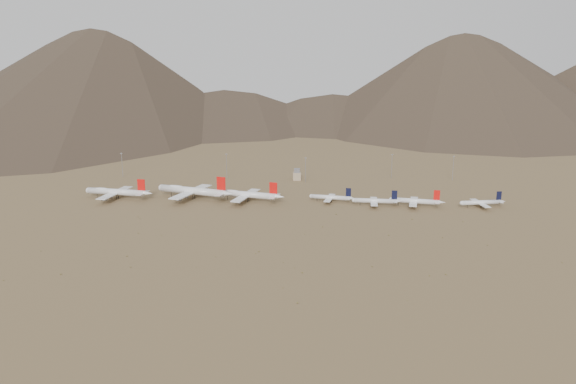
# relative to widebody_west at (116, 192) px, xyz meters

# --- Properties ---
(ground) EXTENTS (3000.00, 3000.00, 0.00)m
(ground) POSITION_rel_widebody_west_xyz_m (129.73, -32.12, -6.72)
(ground) COLOR olive
(ground) RESTS_ON ground
(mountain_ridge) EXTENTS (4400.00, 1000.00, 300.00)m
(mountain_ridge) POSITION_rel_widebody_west_xyz_m (129.73, 867.88, 143.28)
(mountain_ridge) COLOR #443829
(mountain_ridge) RESTS_ON ground
(widebody_west) EXTENTS (65.07, 50.81, 19.48)m
(widebody_west) POSITION_rel_widebody_west_xyz_m (0.00, 0.00, 0.00)
(widebody_west) COLOR white
(widebody_west) RESTS_ON ground
(widebody_centre) EXTENTS (73.92, 58.81, 22.78)m
(widebody_centre) POSITION_rel_widebody_west_xyz_m (68.72, 3.17, 1.14)
(widebody_centre) COLOR white
(widebody_centre) RESTS_ON ground
(widebody_east) EXTENTS (63.26, 49.96, 19.23)m
(widebody_east) POSITION_rel_widebody_west_xyz_m (118.88, -3.34, -0.09)
(widebody_east) COLOR white
(widebody_east) RESTS_ON ground
(narrowbody_a) EXTENTS (40.93, 29.97, 13.65)m
(narrowbody_a) POSITION_rel_widebody_west_xyz_m (193.41, -1.32, -2.28)
(narrowbody_a) COLOR white
(narrowbody_a) RESTS_ON ground
(narrowbody_b) EXTENTS (42.93, 30.93, 14.17)m
(narrowbody_b) POSITION_rel_widebody_west_xyz_m (231.32, -11.99, -2.12)
(narrowbody_b) COLOR white
(narrowbody_b) RESTS_ON ground
(narrowbody_c) EXTENTS (46.58, 34.14, 15.55)m
(narrowbody_c) POSITION_rel_widebody_west_xyz_m (265.21, -12.85, -1.67)
(narrowbody_c) COLOR white
(narrowbody_c) RESTS_ON ground
(narrowbody_d) EXTENTS (40.88, 29.86, 13.60)m
(narrowbody_d) POSITION_rel_widebody_west_xyz_m (321.19, -11.91, -2.30)
(narrowbody_d) COLOR white
(narrowbody_d) RESTS_ON ground
(control_tower) EXTENTS (8.00, 8.00, 12.00)m
(control_tower) POSITION_rel_widebody_west_xyz_m (159.73, 87.88, -1.40)
(control_tower) COLOR tan
(control_tower) RESTS_ON ground
(mast_far_west) EXTENTS (2.00, 0.60, 25.70)m
(mast_far_west) POSITION_rel_widebody_west_xyz_m (-26.77, 94.40, 7.49)
(mast_far_west) COLOR gray
(mast_far_west) RESTS_ON ground
(mast_west) EXTENTS (2.00, 0.60, 25.70)m
(mast_west) POSITION_rel_widebody_west_xyz_m (85.02, 95.18, 7.49)
(mast_west) COLOR gray
(mast_west) RESTS_ON ground
(mast_centre) EXTENTS (2.00, 0.60, 25.70)m
(mast_centre) POSITION_rel_widebody_west_xyz_m (168.63, 77.58, 7.49)
(mast_centre) COLOR gray
(mast_centre) RESTS_ON ground
(mast_east) EXTENTS (2.00, 0.60, 25.70)m
(mast_east) POSITION_rel_widebody_west_xyz_m (258.80, 101.59, 7.49)
(mast_east) COLOR gray
(mast_east) RESTS_ON ground
(mast_far_east) EXTENTS (2.00, 0.60, 25.70)m
(mast_far_east) POSITION_rel_widebody_west_xyz_m (320.77, 94.32, 7.49)
(mast_far_east) COLOR gray
(mast_far_east) RESTS_ON ground
(desert_scrub) EXTENTS (412.44, 170.26, 0.94)m
(desert_scrub) POSITION_rel_widebody_west_xyz_m (156.18, -124.23, -6.39)
(desert_scrub) COLOR olive
(desert_scrub) RESTS_ON ground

